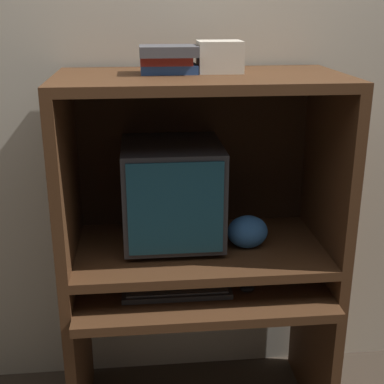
{
  "coord_description": "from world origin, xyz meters",
  "views": [
    {
      "loc": [
        -0.22,
        -1.64,
        1.69
      ],
      "look_at": [
        -0.03,
        0.28,
        1.01
      ],
      "focal_mm": 50.0,
      "sensor_mm": 36.0,
      "label": 1
    }
  ],
  "objects_px": {
    "crt_monitor": "(172,193)",
    "book_stack": "(168,59)",
    "mouse": "(247,288)",
    "storage_box": "(220,57)",
    "snack_bag": "(248,232)",
    "keyboard": "(177,290)"
  },
  "relations": [
    {
      "from": "crt_monitor",
      "to": "book_stack",
      "type": "bearing_deg",
      "value": -124.98
    },
    {
      "from": "mouse",
      "to": "book_stack",
      "type": "height_order",
      "value": "book_stack"
    },
    {
      "from": "storage_box",
      "to": "crt_monitor",
      "type": "bearing_deg",
      "value": -179.6
    },
    {
      "from": "snack_bag",
      "to": "storage_box",
      "type": "xyz_separation_m",
      "value": [
        -0.11,
        0.08,
        0.66
      ]
    },
    {
      "from": "snack_bag",
      "to": "storage_box",
      "type": "relative_size",
      "value": 0.99
    },
    {
      "from": "book_stack",
      "to": "storage_box",
      "type": "bearing_deg",
      "value": 4.85
    },
    {
      "from": "snack_bag",
      "to": "keyboard",
      "type": "bearing_deg",
      "value": -160.0
    },
    {
      "from": "keyboard",
      "to": "mouse",
      "type": "xyz_separation_m",
      "value": [
        0.27,
        -0.01,
        0.0
      ]
    },
    {
      "from": "crt_monitor",
      "to": "keyboard",
      "type": "distance_m",
      "value": 0.38
    },
    {
      "from": "crt_monitor",
      "to": "snack_bag",
      "type": "distance_m",
      "value": 0.33
    },
    {
      "from": "snack_bag",
      "to": "book_stack",
      "type": "distance_m",
      "value": 0.72
    },
    {
      "from": "mouse",
      "to": "storage_box",
      "type": "xyz_separation_m",
      "value": [
        -0.09,
        0.2,
        0.84
      ]
    },
    {
      "from": "crt_monitor",
      "to": "mouse",
      "type": "relative_size",
      "value": 7.13
    },
    {
      "from": "crt_monitor",
      "to": "mouse",
      "type": "xyz_separation_m",
      "value": [
        0.27,
        -0.2,
        -0.33
      ]
    },
    {
      "from": "keyboard",
      "to": "book_stack",
      "type": "bearing_deg",
      "value": 93.65
    },
    {
      "from": "mouse",
      "to": "book_stack",
      "type": "xyz_separation_m",
      "value": [
        -0.28,
        0.18,
        0.84
      ]
    },
    {
      "from": "mouse",
      "to": "storage_box",
      "type": "distance_m",
      "value": 0.87
    },
    {
      "from": "crt_monitor",
      "to": "book_stack",
      "type": "distance_m",
      "value": 0.51
    },
    {
      "from": "book_stack",
      "to": "storage_box",
      "type": "xyz_separation_m",
      "value": [
        0.19,
        0.02,
        0.0
      ]
    },
    {
      "from": "crt_monitor",
      "to": "snack_bag",
      "type": "height_order",
      "value": "crt_monitor"
    },
    {
      "from": "book_stack",
      "to": "storage_box",
      "type": "height_order",
      "value": "storage_box"
    },
    {
      "from": "storage_box",
      "to": "mouse",
      "type": "bearing_deg",
      "value": -65.7
    }
  ]
}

